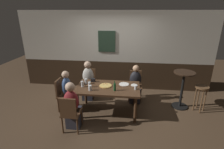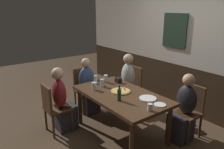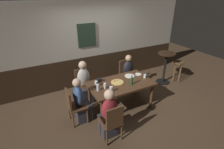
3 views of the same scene
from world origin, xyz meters
TOP-DOWN VIEW (x-y plane):
  - ground_plane at (0.00, 0.00)m, footprint 12.00×12.00m
  - wall_back at (-0.00, 1.65)m, footprint 6.40×0.13m
  - dining_table at (0.00, 0.00)m, footprint 1.62×0.93m
  - chair_left_far at (-0.71, 0.88)m, footprint 0.40×0.40m
  - chair_right_far at (0.71, 0.88)m, footprint 0.40×0.40m
  - chair_left_near at (-0.71, -0.88)m, footprint 0.40×0.40m
  - chair_head_west at (-1.23, 0.00)m, footprint 0.40×0.40m
  - person_left_far at (-0.71, 0.72)m, footprint 0.34×0.37m
  - person_right_far at (0.71, 0.72)m, footprint 0.34×0.37m
  - person_left_near at (-0.71, -0.72)m, footprint 0.34×0.37m
  - person_head_west at (-1.06, 0.00)m, footprint 0.37×0.34m
  - pizza at (-0.07, 0.05)m, footprint 0.33×0.33m
  - pint_glass_pale at (-0.41, -0.25)m, footprint 0.08×0.08m
  - highball_clear at (-0.65, -0.07)m, footprint 0.06×0.06m
  - pint_glass_stout at (-0.61, 0.13)m, footprint 0.07×0.07m
  - tumbler_water at (-0.47, -0.06)m, footprint 0.07×0.07m
  - pint_glass_amber at (0.70, -0.06)m, footprint 0.07×0.07m
  - beer_bottle_green at (0.19, -0.19)m, footprint 0.06×0.06m
  - plate_white_large at (0.40, 0.21)m, footprint 0.27×0.27m
  - plate_white_small at (0.67, 0.18)m, footprint 0.17×0.17m
  - condiment_caddy at (-0.46, 0.31)m, footprint 0.11×0.09m

SIDE VIEW (x-z plane):
  - ground_plane at x=0.00m, z-range 0.00..0.00m
  - person_right_far at x=0.71m, z-range -0.09..1.02m
  - person_head_west at x=-1.06m, z-range -0.09..1.04m
  - person_left_near at x=-0.71m, z-range -0.09..1.06m
  - chair_left_far at x=-0.71m, z-range 0.06..0.94m
  - chair_right_far at x=0.71m, z-range 0.06..0.94m
  - chair_left_near at x=-0.71m, z-range 0.06..0.94m
  - chair_head_west at x=-1.23m, z-range 0.06..0.94m
  - person_left_far at x=-0.71m, z-range -0.09..1.10m
  - dining_table at x=0.00m, z-range 0.29..1.03m
  - plate_white_large at x=0.40m, z-range 0.74..0.75m
  - plate_white_small at x=0.67m, z-range 0.74..0.75m
  - pizza at x=-0.07m, z-range 0.74..0.77m
  - condiment_caddy at x=-0.46m, z-range 0.74..0.83m
  - pint_glass_amber at x=0.70m, z-range 0.74..0.84m
  - pint_glass_pale at x=-0.41m, z-range 0.73..0.86m
  - tumbler_water at x=-0.47m, z-range 0.73..0.87m
  - pint_glass_stout at x=-0.61m, z-range 0.73..0.87m
  - highball_clear at x=-0.65m, z-range 0.73..0.88m
  - beer_bottle_green at x=0.19m, z-range 0.71..0.96m
  - wall_back at x=0.00m, z-range 0.00..2.60m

